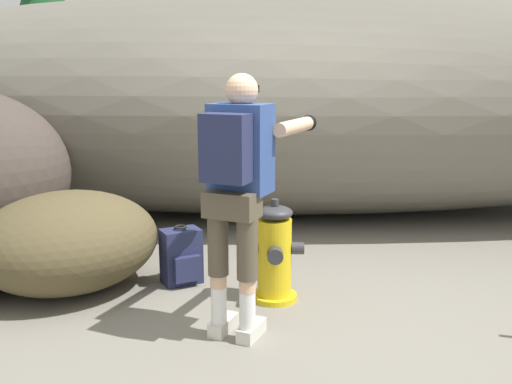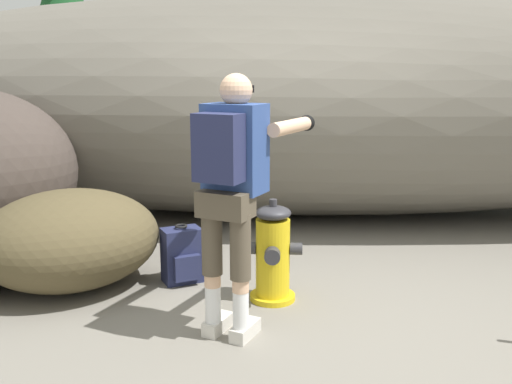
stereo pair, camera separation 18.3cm
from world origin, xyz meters
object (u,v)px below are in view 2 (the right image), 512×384
at_px(spare_backpack, 182,256).
at_px(boulder_mid, 70,239).
at_px(fire_hydrant, 273,254).
at_px(utility_worker, 234,173).

relative_size(spare_backpack, boulder_mid, 0.34).
height_order(fire_hydrant, utility_worker, utility_worker).
height_order(spare_backpack, boulder_mid, boulder_mid).
xyz_separation_m(fire_hydrant, boulder_mid, (-1.58, 0.20, 0.03)).
height_order(utility_worker, boulder_mid, utility_worker).
distance_m(utility_worker, boulder_mid, 1.67).
relative_size(fire_hydrant, boulder_mid, 0.55).
xyz_separation_m(utility_worker, spare_backpack, (-0.50, 0.87, -0.83)).
distance_m(utility_worker, spare_backpack, 1.30).
relative_size(utility_worker, boulder_mid, 1.19).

